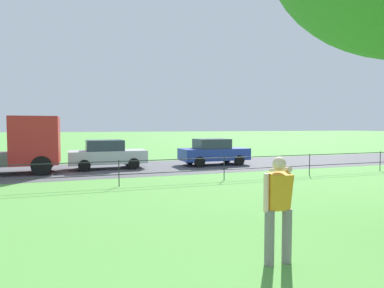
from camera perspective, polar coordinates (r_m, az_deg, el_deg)
The scene contains 6 objects.
street_strip at distance 17.81m, azimuth -14.56°, elevation -4.30°, with size 80.00×6.48×0.01m, color #4C4C51.
park_fence at distance 12.56m, azimuth -12.67°, elevation -4.25°, with size 34.73×0.04×1.00m.
person_thrower at distance 5.58m, azimuth 14.83°, elevation -10.47°, with size 0.55×0.78×1.76m.
flatbed_truck_right at distance 17.82m, azimuth -30.30°, elevation -0.70°, with size 7.31×2.46×2.75m.
car_silver_far_right at distance 18.04m, azimuth -14.64°, elevation -1.74°, with size 4.05×1.91×1.54m.
car_blue_center at distance 19.22m, azimuth 3.77°, elevation -1.36°, with size 4.04×1.89×1.54m.
Camera 1 is at (-1.40, 0.32, 2.25)m, focal length 30.49 mm.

